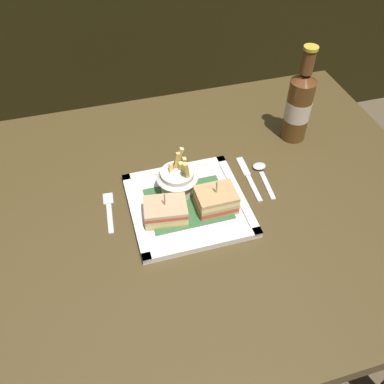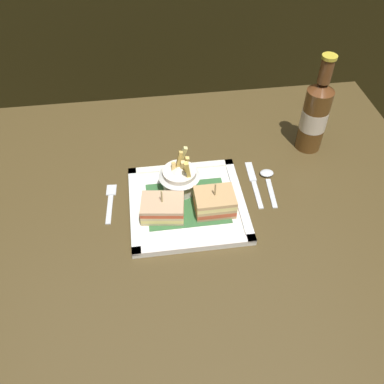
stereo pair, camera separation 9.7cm
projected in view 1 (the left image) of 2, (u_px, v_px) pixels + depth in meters
ground_plane at (195, 336)px, 1.54m from camera, size 6.00×6.00×0.00m
dining_table at (196, 231)px, 1.09m from camera, size 1.21×0.94×0.74m
square_plate at (188, 205)px, 0.99m from camera, size 0.27×0.27×0.02m
sandwich_half_left at (165, 211)px, 0.94m from camera, size 0.11×0.08×0.08m
sandwich_half_right at (216, 200)px, 0.96m from camera, size 0.09×0.07×0.08m
fries_cup at (177, 177)px, 0.99m from camera, size 0.10×0.10×0.11m
beer_bottle at (299, 105)px, 1.11m from camera, size 0.07×0.07×0.27m
fork at (109, 209)px, 0.99m from camera, size 0.03×0.13×0.00m
knife at (248, 176)px, 1.07m from camera, size 0.02×0.16×0.00m
spoon at (261, 171)px, 1.07m from camera, size 0.04×0.13×0.01m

